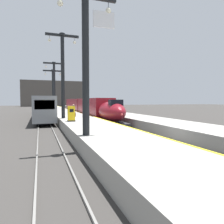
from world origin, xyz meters
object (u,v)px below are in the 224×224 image
Objects in this scene: highspeed_train_main at (86,107)px; rolling_suitcase at (74,114)px; regional_train_adjacent at (43,106)px; ticket_machine_yellow at (71,114)px; station_column_near at (86,48)px; station_column_mid at (63,68)px; station_column_distant at (53,86)px; passenger_near_edge at (73,109)px; station_column_far at (54,82)px.

highspeed_train_main is 39.12× the size of rolling_suitcase.
regional_train_adjacent is 22.87× the size of ticket_machine_yellow.
station_column_near is 5.55× the size of ticket_machine_yellow.
station_column_near is at bearing -89.75° from station_column_mid.
station_column_mid is 6.97m from ticket_machine_yellow.
rolling_suitcase is (1.62, 1.77, -5.84)m from station_column_mid.
ticket_machine_yellow is at bearing -106.90° from highspeed_train_main.
station_column_distant is (2.20, 2.04, 4.20)m from regional_train_adjacent.
station_column_mid is at bearing -90.00° from station_column_distant.
highspeed_train_main is 1.05× the size of regional_train_adjacent.
ticket_machine_yellow is (0.35, -23.83, -4.54)m from station_column_distant.
station_column_mid reaches higher than passenger_near_edge.
ticket_machine_yellow is (0.35, -4.38, -5.41)m from station_column_mid.
regional_train_adjacent is 21.66× the size of passenger_near_edge.
regional_train_adjacent is at bearing 156.48° from highspeed_train_main.
passenger_near_edge is (1.63, -13.18, -4.77)m from station_column_far.
station_column_far is at bearing -90.00° from station_column_distant.
ticket_machine_yellow is (2.55, -21.79, -0.34)m from regional_train_adjacent.
regional_train_adjacent is at bearing 139.83° from station_column_far.
station_column_far reaches higher than station_column_distant.
station_column_near is at bearing -102.16° from highspeed_train_main.
station_column_near is (-5.84, -27.10, 4.58)m from highspeed_train_main.
highspeed_train_main is 12.28m from passenger_near_edge.
station_column_near reaches higher than passenger_near_edge.
station_column_far is 1.11× the size of station_column_distant.
station_column_far is 5.70× the size of passenger_near_edge.
station_column_distant is 8.88× the size of rolling_suitcase.
highspeed_train_main is at bearing -15.78° from station_column_far.
regional_train_adjacent is at bearing 94.22° from station_column_near.
station_column_far is at bearing 164.22° from highspeed_train_main.
ticket_machine_yellow is at bearing -101.68° from rolling_suitcase.
passenger_near_edge is at bearing -110.34° from highspeed_train_main.
passenger_near_edge is at bearing 84.24° from station_column_near.
regional_train_adjacent reaches higher than ticket_machine_yellow.
passenger_near_edge is at bearing -84.55° from station_column_distant.
station_column_far is at bearing 91.01° from ticket_machine_yellow.
station_column_near is 0.86× the size of station_column_mid.
station_column_distant is at bearing 95.45° from passenger_near_edge.
highspeed_train_main reaches higher than ticket_machine_yellow.
station_column_near reaches higher than rolling_suitcase.
regional_train_adjacent is 16.12m from rolling_suitcase.
station_column_distant reaches higher than highspeed_train_main.
highspeed_train_main is 12.86m from rolling_suitcase.
station_column_far is (-5.90, 1.67, 4.89)m from highspeed_train_main.
station_column_mid is 1.08× the size of station_column_far.
regional_train_adjacent is at bearing 97.20° from station_column_mid.
station_column_distant is at bearing 42.79° from regional_train_adjacent.
station_column_near is at bearing -89.89° from station_column_far.
station_column_near is 32.67m from station_column_distant.
station_column_mid reaches higher than highspeed_train_main.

